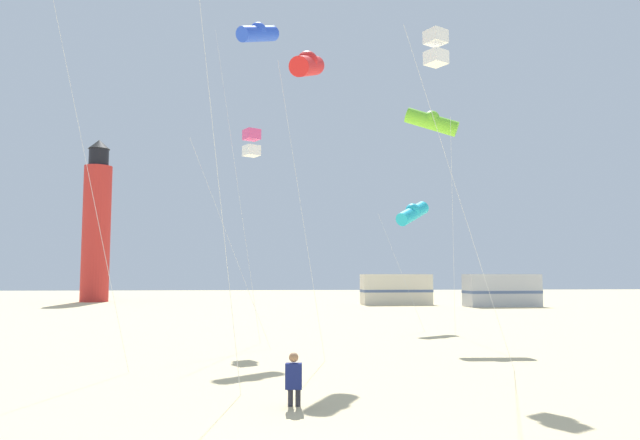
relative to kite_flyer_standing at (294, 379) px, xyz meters
The scene contains 10 objects.
kite_flyer_standing is the anchor object (origin of this frame).
kite_tube_blue 19.19m from the kite_flyer_standing, 94.54° to the left, with size 2.95×3.11×14.48m.
kite_tube_lime 17.98m from the kite_flyer_standing, 63.50° to the left, with size 2.59×1.82×10.51m.
kite_box_white 12.22m from the kite_flyer_standing, 50.56° to the left, with size 3.20×2.14×10.74m.
kite_tube_scarlet 12.32m from the kite_flyer_standing, 84.38° to the left, with size 1.78×2.59×10.83m.
kite_box_rainbow 14.84m from the kite_flyer_standing, 95.93° to the left, with size 3.37×2.92×8.94m.
kite_tube_cyan 20.09m from the kite_flyer_standing, 68.87° to the left, with size 2.98×3.02×6.70m.
lighthouse_distant 54.22m from the kite_flyer_standing, 109.89° to the left, with size 2.80×2.80×16.80m.
rv_van_cream 43.91m from the kite_flyer_standing, 75.12° to the left, with size 6.53×2.61×2.80m.
rv_van_silver 42.98m from the kite_flyer_standing, 62.70° to the left, with size 6.59×2.79×2.80m.
Camera 1 is at (-0.34, -7.11, 2.77)m, focal length 33.59 mm.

